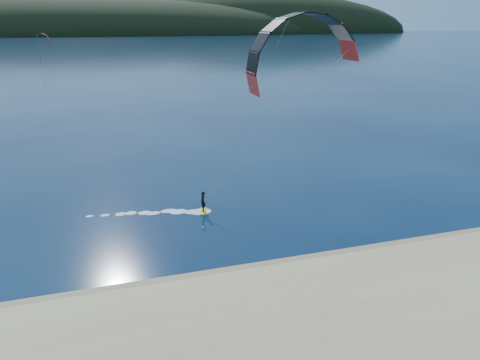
% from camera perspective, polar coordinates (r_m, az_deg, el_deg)
% --- Properties ---
extents(ground, '(1800.00, 1800.00, 0.00)m').
position_cam_1_polar(ground, '(25.31, -2.49, -19.61)').
color(ground, '#061432').
rests_on(ground, ground).
extents(wet_sand, '(220.00, 2.50, 0.10)m').
position_cam_1_polar(wet_sand, '(28.78, -4.65, -13.87)').
color(wet_sand, '#988358').
rests_on(wet_sand, ground).
extents(headland, '(1200.00, 310.00, 140.00)m').
position_cam_1_polar(headland, '(764.23, -16.40, 18.95)').
color(headland, black).
rests_on(headland, ground).
extents(kitesurfer_near, '(21.87, 8.83, 16.45)m').
position_cam_1_polar(kitesurfer_near, '(31.58, 7.97, 14.17)').
color(kitesurfer_near, '#C4DB19').
rests_on(kitesurfer_near, ground).
extents(kitesurfer_far, '(6.91, 6.85, 11.84)m').
position_cam_1_polar(kitesurfer_far, '(223.97, -25.85, 17.14)').
color(kitesurfer_far, '#C4DB19').
rests_on(kitesurfer_far, ground).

